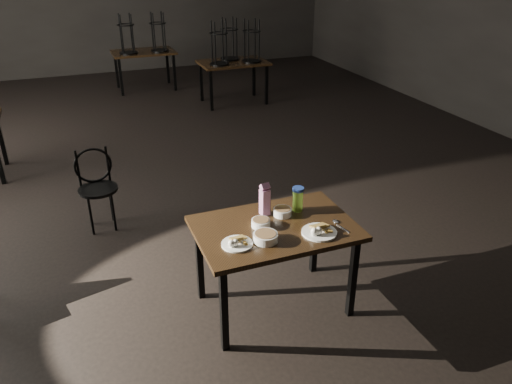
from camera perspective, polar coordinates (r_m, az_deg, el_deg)
name	(u,v)px	position (r m, az deg, el deg)	size (l,w,h in m)	color
main_table	(275,235)	(3.81, 2.18, -4.93)	(1.20, 0.80, 0.75)	black
plate_left	(237,242)	(3.53, -2.19, -5.79)	(0.23, 0.23, 0.07)	white
plate_right	(319,231)	(3.69, 7.24, -4.41)	(0.26, 0.26, 0.08)	white
bowl_near	(261,223)	(3.74, 0.55, -3.53)	(0.14, 0.14, 0.06)	white
bowl_far	(282,212)	(3.90, 3.04, -2.26)	(0.14, 0.14, 0.06)	white
bowl_big	(265,237)	(3.57, 1.08, -5.17)	(0.18, 0.18, 0.06)	white
juice_carton	(265,200)	(3.86, 1.01, -0.92)	(0.07, 0.07, 0.27)	#891865
water_bottle	(298,199)	(3.95, 4.80, -0.77)	(0.10, 0.10, 0.20)	#8BCC3C
spoon	(337,222)	(3.85, 9.22, -3.45)	(0.05, 0.21, 0.01)	silver
bentwood_chair	(96,182)	(5.30, -17.78, 1.07)	(0.39, 0.39, 0.82)	black
bg_table_right	(233,60)	(9.20, -2.61, 14.82)	(1.20, 0.80, 1.48)	black
bg_table_far	(144,51)	(10.35, -12.73, 15.40)	(1.20, 0.80, 1.48)	black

